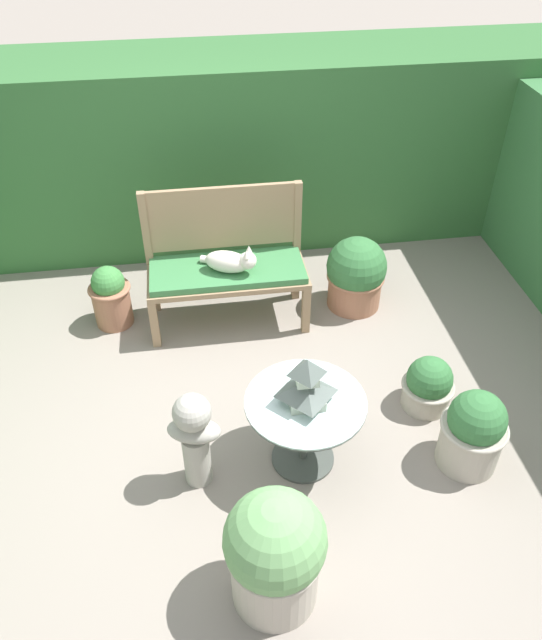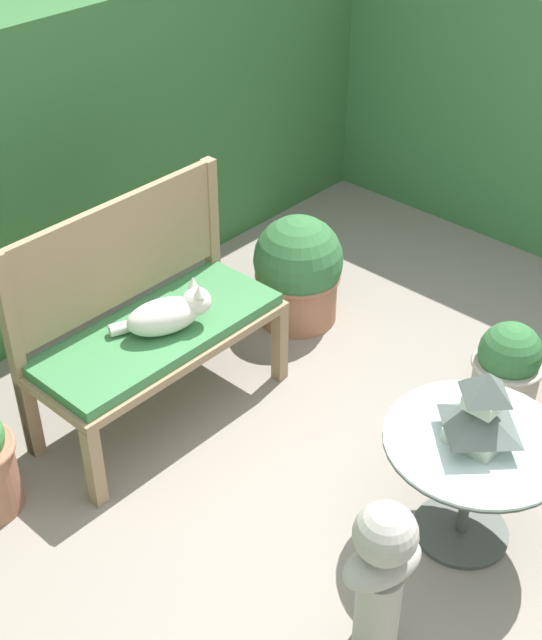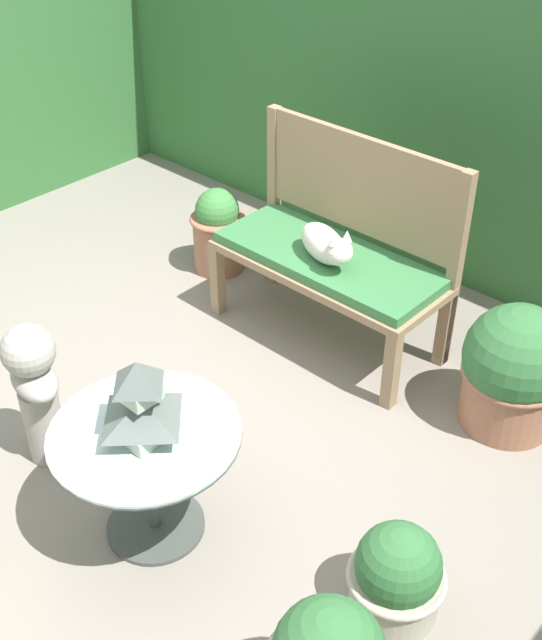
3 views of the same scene
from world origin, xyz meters
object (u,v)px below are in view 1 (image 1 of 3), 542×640
potted_plant_table_near (356,274)px  potted_plant_hedge_corner (275,552)px  potted_plant_patio_mid (473,431)px  garden_bust (194,434)px  patio_table (305,414)px  pagoda_birdhouse (306,384)px  garden_bench (227,275)px  potted_plant_table_far (111,296)px  cat (230,261)px  potted_plant_bench_right (428,385)px

potted_plant_table_near → potted_plant_hedge_corner: 2.54m
potted_plant_patio_mid → potted_plant_hedge_corner: bearing=-153.0°
garden_bust → patio_table: bearing=19.3°
patio_table → pagoda_birdhouse: pagoda_birdhouse is taller
garden_bench → garden_bust: (-0.33, -1.50, -0.03)m
garden_bench → potted_plant_table_far: bearing=173.4°
potted_plant_patio_mid → potted_plant_hedge_corner: size_ratio=0.76×
cat → potted_plant_patio_mid: bearing=-28.1°
garden_bench → potted_plant_table_far: 0.92m
garden_bench → patio_table: size_ratio=1.69×
patio_table → potted_plant_hedge_corner: 0.88m
garden_bench → garden_bust: 1.53m
garden_bust → potted_plant_table_far: bearing=124.7°
pagoda_birdhouse → cat: bearing=102.0°
garden_bench → potted_plant_patio_mid: bearing=-50.6°
patio_table → pagoda_birdhouse: bearing=-90.0°
pagoda_birdhouse → potted_plant_table_far: (-1.22, 1.55, -0.40)m
garden_bust → potted_plant_table_near: size_ratio=1.13×
garden_bust → potted_plant_patio_mid: (1.65, -0.11, -0.13)m
garden_bust → pagoda_birdhouse: bearing=19.3°
potted_plant_hedge_corner → garden_bust: bearing=114.0°
potted_plant_table_near → potted_plant_patio_mid: 1.69m
garden_bench → potted_plant_hedge_corner: bearing=-89.6°
patio_table → potted_plant_table_near: bearing=64.9°
potted_plant_table_near → garden_bench: bearing=-176.8°
cat → pagoda_birdhouse: pagoda_birdhouse is taller
cat → potted_plant_patio_mid: (1.30, -1.55, -0.32)m
potted_plant_table_near → patio_table: bearing=-115.1°
pagoda_birdhouse → garden_bust: pagoda_birdhouse is taller
potted_plant_bench_right → potted_plant_table_near: 1.19m
cat → potted_plant_patio_mid: cat is taller
garden_bust → garden_bench: bearing=92.7°
patio_table → potted_plant_bench_right: bearing=20.4°
garden_bench → potted_plant_bench_right: 1.68m
potted_plant_table_far → potted_plant_bench_right: bearing=-29.7°
garden_bust → potted_plant_table_far: size_ratio=1.34×
patio_table → potted_plant_table_near: 1.67m
cat → potted_plant_patio_mid: 2.05m
potted_plant_patio_mid → potted_plant_hedge_corner: potted_plant_hedge_corner is taller
cat → potted_plant_table_near: cat is taller
cat → patio_table: cat is taller
patio_table → garden_bust: garden_bust is taller
patio_table → garden_bust: bearing=-175.7°
garden_bust → cat: bearing=91.3°
garden_bust → potted_plant_bench_right: bearing=29.0°
potted_plant_table_near → cat: bearing=-173.6°
garden_bench → cat: 0.17m
potted_plant_bench_right → potted_plant_hedge_corner: (-1.21, -1.16, 0.20)m
potted_plant_bench_right → patio_table: bearing=-159.6°
garden_bench → pagoda_birdhouse: (0.32, -1.45, 0.23)m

